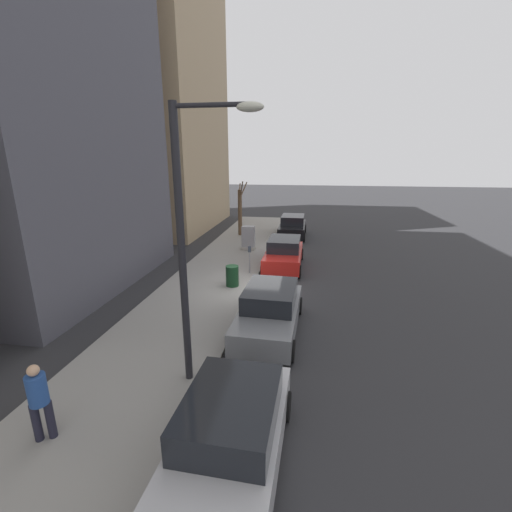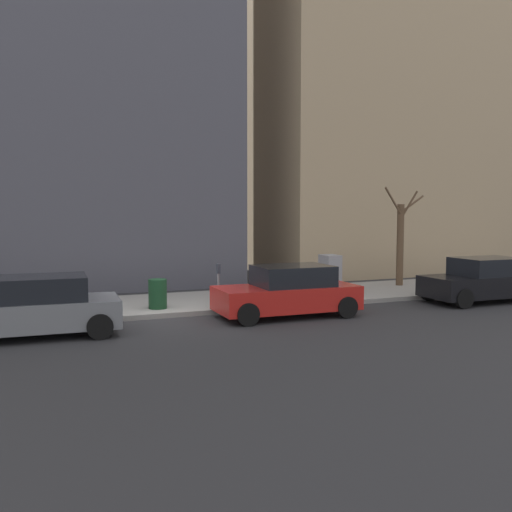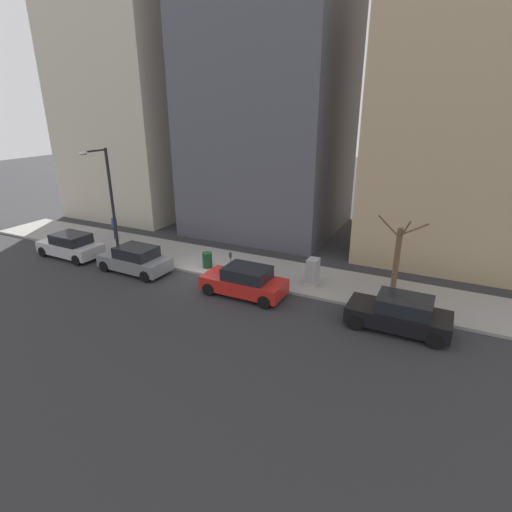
% 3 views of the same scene
% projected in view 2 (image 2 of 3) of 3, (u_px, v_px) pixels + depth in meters
% --- Properties ---
extents(ground_plane, '(120.00, 120.00, 0.00)m').
position_uv_depth(ground_plane, '(165.00, 318.00, 16.63)').
color(ground_plane, '#2B2B2D').
extents(sidewalk, '(4.00, 36.00, 0.15)m').
position_uv_depth(sidewalk, '(151.00, 305.00, 18.47)').
color(sidewalk, gray).
rests_on(sidewalk, ground).
extents(parked_car_black, '(1.95, 4.21, 1.52)m').
position_uv_depth(parked_car_black, '(484.00, 281.00, 19.58)').
color(parked_car_black, black).
rests_on(parked_car_black, ground).
extents(parked_car_red, '(1.95, 4.21, 1.52)m').
position_uv_depth(parked_car_red, '(288.00, 292.00, 16.87)').
color(parked_car_red, red).
rests_on(parked_car_red, ground).
extents(parked_car_grey, '(2.05, 4.26, 1.52)m').
position_uv_depth(parked_car_grey, '(35.00, 308.00, 14.18)').
color(parked_car_grey, slate).
rests_on(parked_car_grey, ground).
extents(parking_meter, '(0.14, 0.10, 1.35)m').
position_uv_depth(parking_meter, '(218.00, 281.00, 17.63)').
color(parking_meter, slate).
rests_on(parking_meter, sidewalk).
extents(utility_box, '(0.83, 0.61, 1.43)m').
position_uv_depth(utility_box, '(330.00, 276.00, 20.08)').
color(utility_box, '#A8A399').
rests_on(utility_box, sidewalk).
extents(bare_tree, '(0.74, 2.31, 3.90)m').
position_uv_depth(bare_tree, '(401.00, 241.00, 22.64)').
color(bare_tree, brown).
rests_on(bare_tree, sidewalk).
extents(trash_bin, '(0.56, 0.56, 0.90)m').
position_uv_depth(trash_bin, '(158.00, 294.00, 17.41)').
color(trash_bin, '#14381E').
rests_on(trash_bin, sidewalk).
extents(office_tower_left, '(12.07, 12.07, 20.50)m').
position_uv_depth(office_tower_left, '(351.00, 81.00, 31.35)').
color(office_tower_left, tan).
rests_on(office_tower_left, ground).
extents(office_block_center, '(10.34, 10.34, 19.88)m').
position_uv_depth(office_block_center, '(98.00, 58.00, 25.50)').
color(office_block_center, '#4C4C56').
rests_on(office_block_center, ground).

